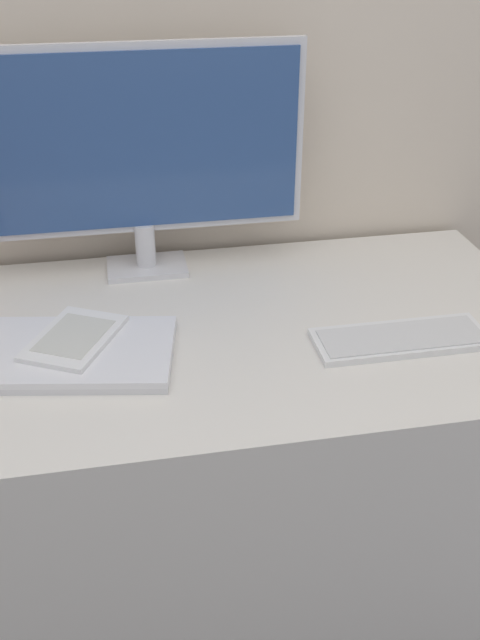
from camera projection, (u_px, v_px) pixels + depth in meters
name	position (u px, v px, depth m)	size (l,w,h in m)	color
wall_back	(177.00, 20.00, 1.37)	(3.60, 0.05, 2.40)	beige
desk	(215.00, 479.00, 1.47)	(1.26, 0.67, 0.73)	silver
monitor	(138.00, 150.00, 1.36)	(0.65, 0.11, 0.45)	silver
keyboard	(401.00, 339.00, 1.24)	(0.31, 0.11, 0.01)	silver
laptop	(73.00, 353.00, 1.19)	(0.36, 0.26, 0.02)	silver
ereader	(74.00, 338.00, 1.20)	(0.19, 0.21, 0.01)	white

